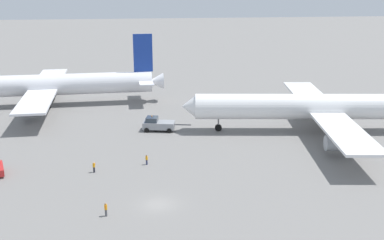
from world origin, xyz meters
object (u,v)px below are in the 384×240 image
airliner_being_pushed (315,107)px  ground_crew_ramp_agent_by_cones (106,209)px  ground_crew_wing_walker_right (147,160)px  airliner_at_gate_left (34,86)px  pushback_tug (158,124)px  ground_crew_marshaller_foreground (94,167)px

airliner_being_pushed → ground_crew_ramp_agent_by_cones: size_ratio=28.17×
ground_crew_wing_walker_right → airliner_being_pushed: bearing=22.4°
airliner_at_gate_left → airliner_being_pushed: size_ratio=1.21×
pushback_tug → ground_crew_ramp_agent_by_cones: 34.65m
airliner_at_gate_left → airliner_being_pushed: airliner_being_pushed is taller
airliner_being_pushed → ground_crew_ramp_agent_by_cones: (-37.74, -29.61, -3.82)m
pushback_tug → ground_crew_wing_walker_right: bearing=-98.8°
ground_crew_ramp_agent_by_cones → pushback_tug: bearing=76.4°
pushback_tug → ground_crew_marshaller_foreground: 22.25m
ground_crew_marshaller_foreground → ground_crew_ramp_agent_by_cones: size_ratio=0.96×
airliner_at_gate_left → ground_crew_wing_walker_right: bearing=-58.3°
ground_crew_wing_walker_right → ground_crew_ramp_agent_by_cones: ground_crew_ramp_agent_by_cones is taller
ground_crew_marshaller_foreground → ground_crew_wing_walker_right: (7.97, 2.16, -0.05)m
ground_crew_wing_walker_right → ground_crew_ramp_agent_by_cones: 17.20m
airliner_at_gate_left → pushback_tug: 34.67m
airliner_at_gate_left → ground_crew_marshaller_foreground: 44.45m
ground_crew_marshaller_foreground → ground_crew_ramp_agent_by_cones: (2.50, -14.14, 0.05)m
pushback_tug → airliner_at_gate_left: bearing=141.0°
ground_crew_ramp_agent_by_cones → airliner_being_pushed: bearing=38.1°
airliner_at_gate_left → ground_crew_marshaller_foreground: size_ratio=35.54×
airliner_at_gate_left → pushback_tug: (26.81, -21.70, -3.48)m
airliner_being_pushed → ground_crew_ramp_agent_by_cones: bearing=-141.9°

